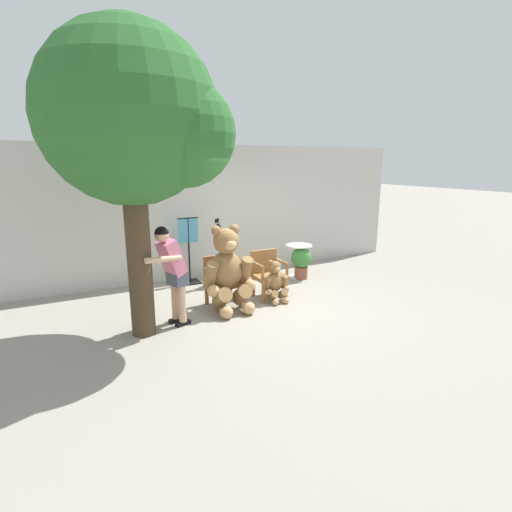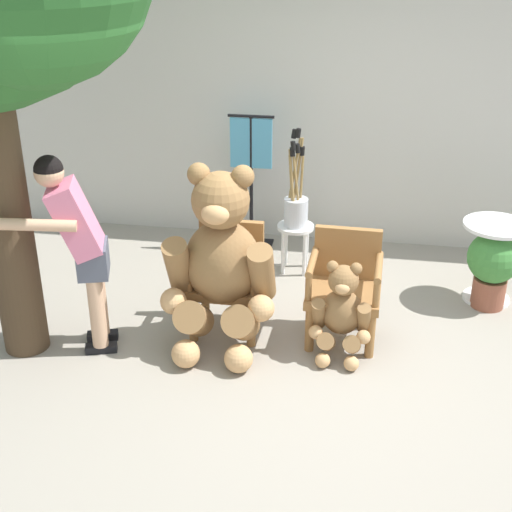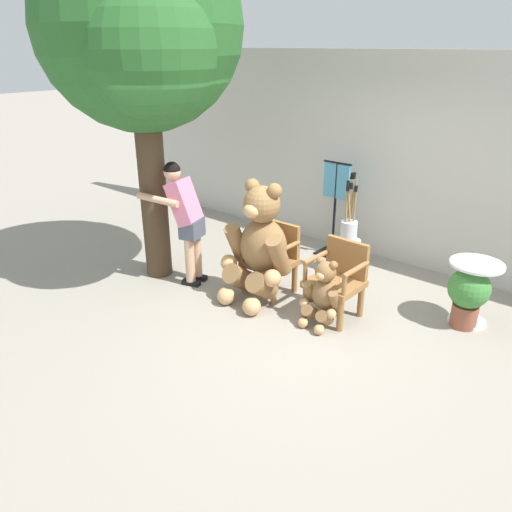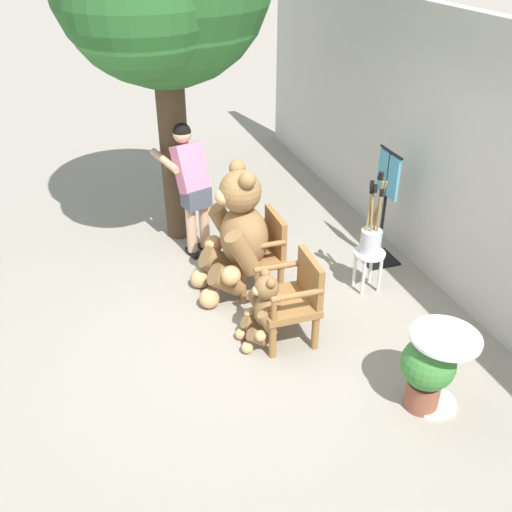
{
  "view_description": "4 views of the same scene",
  "coord_description": "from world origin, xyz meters",
  "views": [
    {
      "loc": [
        -3.04,
        -5.7,
        2.47
      ],
      "look_at": [
        -0.01,
        0.02,
        0.92
      ],
      "focal_mm": 28.0,
      "sensor_mm": 36.0,
      "label": 1
    },
    {
      "loc": [
        0.59,
        -4.48,
        3.05
      ],
      "look_at": [
        -0.21,
        0.3,
        0.72
      ],
      "focal_mm": 50.0,
      "sensor_mm": 36.0,
      "label": 2
    },
    {
      "loc": [
        3.0,
        -3.95,
        2.86
      ],
      "look_at": [
        -0.24,
        -0.13,
        0.72
      ],
      "focal_mm": 35.0,
      "sensor_mm": 36.0,
      "label": 3
    },
    {
      "loc": [
        4.49,
        -1.28,
        3.54
      ],
      "look_at": [
        0.38,
        0.12,
        0.93
      ],
      "focal_mm": 40.0,
      "sensor_mm": 36.0,
      "label": 4
    }
  ],
  "objects": [
    {
      "name": "person_visitor",
      "position": [
        -1.46,
        -0.04,
        0.92
      ],
      "size": [
        0.71,
        0.63,
        1.56
      ],
      "color": "black",
      "rests_on": "ground"
    },
    {
      "name": "teddy_bear_small",
      "position": [
        0.46,
        0.17,
        0.38
      ],
      "size": [
        0.46,
        0.44,
        0.77
      ],
      "color": "olive",
      "rests_on": "ground"
    },
    {
      "name": "teddy_bear_large",
      "position": [
        -0.46,
        0.19,
        0.71
      ],
      "size": [
        0.87,
        0.81,
        1.44
      ],
      "color": "olive",
      "rests_on": "ground"
    },
    {
      "name": "round_side_table",
      "position": [
        1.67,
        1.24,
        0.45
      ],
      "size": [
        0.56,
        0.56,
        0.72
      ],
      "color": "white",
      "rests_on": "ground"
    },
    {
      "name": "back_wall",
      "position": [
        0.0,
        2.4,
        1.4
      ],
      "size": [
        10.0,
        0.16,
        2.8
      ],
      "primitive_type": "cube",
      "color": "beige",
      "rests_on": "ground"
    },
    {
      "name": "brush_bucket",
      "position": [
        -0.05,
        1.54,
        0.67
      ],
      "size": [
        0.22,
        0.22,
        0.91
      ],
      "color": "silver",
      "rests_on": "white_stool"
    },
    {
      "name": "white_stool",
      "position": [
        -0.05,
        1.54,
        0.36
      ],
      "size": [
        0.34,
        0.34,
        0.46
      ],
      "color": "white",
      "rests_on": "ground"
    },
    {
      "name": "clothing_display_stand",
      "position": [
        -0.54,
        1.96,
        0.72
      ],
      "size": [
        0.44,
        0.4,
        1.36
      ],
      "color": "black",
      "rests_on": "ground"
    },
    {
      "name": "wooden_chair_left",
      "position": [
        -0.46,
        0.45,
        0.46
      ],
      "size": [
        0.56,
        0.52,
        0.86
      ],
      "color": "olive",
      "rests_on": "ground"
    },
    {
      "name": "ground_plane",
      "position": [
        0.0,
        0.0,
        0.0
      ],
      "size": [
        60.0,
        60.0,
        0.0
      ],
      "primitive_type": "plane",
      "color": "gray"
    },
    {
      "name": "patio_tree",
      "position": [
        -1.85,
        -0.18,
        2.97
      ],
      "size": [
        2.46,
        2.34,
        4.22
      ],
      "color": "#473523",
      "rests_on": "ground"
    },
    {
      "name": "wooden_chair_right",
      "position": [
        0.46,
        0.45,
        0.46
      ],
      "size": [
        0.57,
        0.53,
        0.86
      ],
      "color": "olive",
      "rests_on": "ground"
    },
    {
      "name": "potted_plant",
      "position": [
        1.67,
        1.13,
        0.4
      ],
      "size": [
        0.44,
        0.44,
        0.68
      ],
      "color": "brown",
      "rests_on": "ground"
    }
  ]
}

